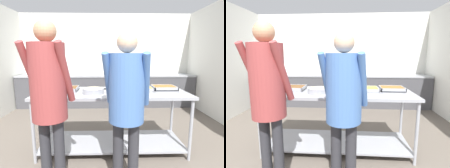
# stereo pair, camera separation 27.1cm
# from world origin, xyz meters

# --- Properties ---
(wall_rear) EXTENTS (5.08, 0.06, 2.65)m
(wall_rear) POSITION_xyz_m (0.00, 4.24, 1.32)
(wall_rear) COLOR silver
(wall_rear) RESTS_ON ground_plane
(back_counter) EXTENTS (4.92, 0.65, 0.90)m
(back_counter) POSITION_xyz_m (0.00, 3.87, 0.45)
(back_counter) COLOR #4C4C51
(back_counter) RESTS_ON ground_plane
(serving_counter) EXTENTS (2.25, 0.81, 0.93)m
(serving_counter) POSITION_xyz_m (0.10, 1.49, 0.62)
(serving_counter) COLOR #9EA0A8
(serving_counter) RESTS_ON ground_plane
(serving_tray_roast) EXTENTS (0.49, 0.33, 0.05)m
(serving_tray_roast) POSITION_xyz_m (-0.68, 1.60, 0.95)
(serving_tray_roast) COLOR #9EA0A8
(serving_tray_roast) RESTS_ON serving_counter
(sauce_pan) EXTENTS (0.45, 0.31, 0.08)m
(sauce_pan) POSITION_xyz_m (-0.18, 1.38, 0.97)
(sauce_pan) COLOR #9EA0A8
(sauce_pan) RESTS_ON serving_counter
(plate_stack) EXTENTS (0.24, 0.24, 0.04)m
(plate_stack) POSITION_xyz_m (0.20, 1.57, 0.94)
(plate_stack) COLOR white
(plate_stack) RESTS_ON serving_counter
(serving_tray_greens) EXTENTS (0.36, 0.32, 0.05)m
(serving_tray_greens) POSITION_xyz_m (0.54, 1.58, 0.95)
(serving_tray_greens) COLOR #9EA0A8
(serving_tray_greens) RESTS_ON serving_counter
(serving_tray_vegetables) EXTENTS (0.37, 0.30, 0.05)m
(serving_tray_vegetables) POSITION_xyz_m (0.94, 1.65, 0.95)
(serving_tray_vegetables) COLOR #9EA0A8
(serving_tray_vegetables) RESTS_ON serving_counter
(guest_serving_left) EXTENTS (0.53, 0.42, 1.71)m
(guest_serving_left) POSITION_xyz_m (0.22, 0.69, 1.05)
(guest_serving_left) COLOR #2D2D33
(guest_serving_left) RESTS_ON ground_plane
(guest_serving_right) EXTENTS (0.49, 0.41, 1.81)m
(guest_serving_right) POSITION_xyz_m (-0.56, 0.63, 1.12)
(guest_serving_right) COLOR #2D2D33
(guest_serving_right) RESTS_ON ground_plane
(water_bottle) EXTENTS (0.06, 0.06, 0.24)m
(water_bottle) POSITION_xyz_m (0.26, 3.90, 1.01)
(water_bottle) COLOR brown
(water_bottle) RESTS_ON back_counter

